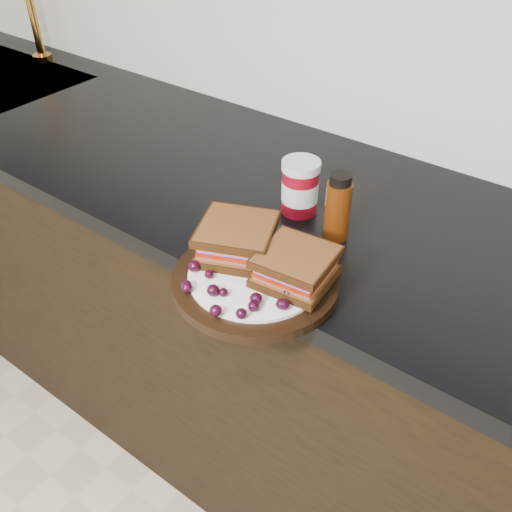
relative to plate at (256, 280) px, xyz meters
The scene contains 33 objects.
base_cabinets 0.57m from the plate, 119.16° to the left, with size 3.96×0.58×0.86m, color black.
countertop 0.31m from the plate, 119.16° to the left, with size 3.98×0.60×0.04m, color black.
faucet 1.30m from the plate, 158.56° to the left, with size 0.06×0.22×0.28m, color #A86E2A, non-canonical shape.
plate is the anchor object (origin of this frame).
sandwich_left 0.08m from the plate, 156.51° to the left, with size 0.13×0.13×0.06m, color brown, non-canonical shape.
sandwich_right 0.08m from the plate, 23.32° to the left, with size 0.12×0.12×0.05m, color brown, non-canonical shape.
grape_0 0.11m from the plate, 147.18° to the right, with size 0.02×0.02×0.02m, color black.
grape_1 0.08m from the plate, 134.86° to the right, with size 0.02×0.02×0.01m, color black.
grape_2 0.12m from the plate, 123.68° to the right, with size 0.02×0.02×0.02m, color black.
grape_3 0.12m from the plate, 120.57° to the right, with size 0.02×0.02×0.02m, color black.
grape_4 0.09m from the plate, 104.83° to the right, with size 0.02×0.02×0.02m, color black.
grape_5 0.08m from the plate, 96.05° to the right, with size 0.02×0.02×0.01m, color black.
grape_6 0.12m from the plate, 84.74° to the right, with size 0.02×0.02×0.02m, color black.
grape_7 0.11m from the plate, 65.28° to the right, with size 0.02×0.02×0.02m, color black.
grape_8 0.09m from the plate, 55.78° to the right, with size 0.02×0.02×0.02m, color black.
grape_9 0.08m from the plate, 53.43° to the right, with size 0.02×0.02×0.02m, color black.
grape_10 0.10m from the plate, 26.72° to the right, with size 0.02×0.02×0.02m, color black.
grape_11 0.10m from the plate, 28.49° to the right, with size 0.02×0.02×0.02m, color black.
grape_12 0.08m from the plate, 13.22° to the right, with size 0.02×0.02×0.02m, color black.
grape_13 0.09m from the plate, ahead, with size 0.02×0.02×0.02m, color black.
grape_14 0.09m from the plate, 19.51° to the left, with size 0.02×0.02×0.02m, color black.
grape_15 0.07m from the plate, 27.87° to the left, with size 0.02×0.02×0.02m, color black.
grape_16 0.08m from the plate, 117.02° to the left, with size 0.02×0.02×0.02m, color black.
grape_17 0.07m from the plate, 130.74° to the left, with size 0.02×0.02×0.02m, color black.
grape_18 0.08m from the plate, 160.26° to the left, with size 0.02×0.02×0.02m, color black.
grape_19 0.08m from the plate, 155.23° to the left, with size 0.02×0.02×0.02m, color black.
grape_20 0.06m from the plate, 158.89° to the right, with size 0.02×0.02×0.02m, color black.
grape_21 0.07m from the plate, 165.65° to the right, with size 0.02×0.02×0.02m, color black.
grape_22 0.07m from the plate, 159.67° to the left, with size 0.02×0.02×0.02m, color black.
grape_23 0.10m from the plate, 155.17° to the left, with size 0.02×0.02×0.02m, color black.
grape_24 0.07m from the plate, behind, with size 0.02×0.02×0.02m, color black.
condiment_jar 0.24m from the plate, 105.86° to the left, with size 0.07×0.07×0.11m, color maroon.
oil_bottle 0.21m from the plate, 79.67° to the left, with size 0.05×0.05×0.13m, color #4C2007.
Camera 1 is at (0.59, 0.85, 1.53)m, focal length 40.00 mm.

